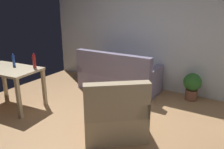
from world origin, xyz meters
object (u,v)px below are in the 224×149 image
couch (118,77)px  bottle_blue (14,61)px  bottle_red (34,62)px  desk (9,74)px  potted_plant (192,85)px  armchair (114,114)px

couch → bottle_blue: size_ratio=7.20×
bottle_red → couch: bearing=58.8°
couch → desk: couch is taller
couch → potted_plant: bearing=-168.7°
couch → bottle_red: bearing=58.8°
desk → bottle_red: size_ratio=4.38×
couch → bottle_blue: 2.22m
couch → potted_plant: 1.60m
couch → bottle_blue: bottle_blue is taller
couch → potted_plant: couch is taller
armchair → bottle_blue: bottle_blue is taller
potted_plant → bottle_red: 3.15m
potted_plant → desk: bearing=-144.4°
potted_plant → bottle_red: (-2.49, -1.84, 0.56)m
potted_plant → armchair: 2.06m
potted_plant → armchair: size_ratio=0.46×
desk → bottle_blue: size_ratio=5.06×
desk → bottle_blue: (-0.01, 0.15, 0.22)m
desk → bottle_red: bottle_red is taller
armchair → bottle_blue: 2.30m
bottle_red → potted_plant: bearing=36.5°
bottle_blue → bottle_red: (0.45, 0.11, 0.02)m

